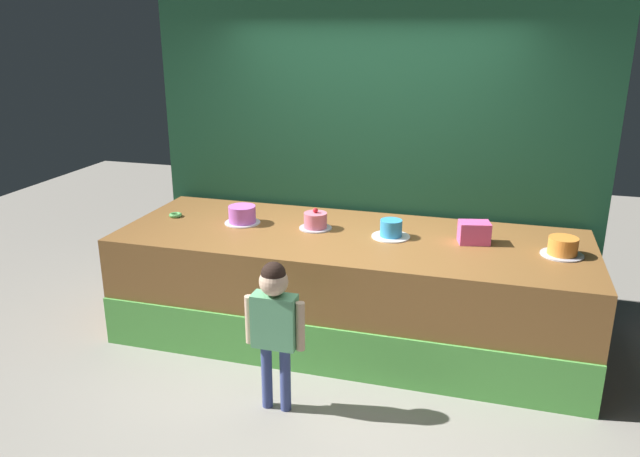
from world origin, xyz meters
TOP-DOWN VIEW (x-y plane):
  - ground_plane at (0.00, 0.00)m, footprint 12.00×12.00m
  - stage_platform at (0.00, 0.66)m, footprint 3.67×1.34m
  - curtain_backdrop at (0.00, 1.42)m, footprint 3.91×0.08m
  - child_figure at (-0.22, -0.47)m, footprint 0.40×0.19m
  - pink_box at (0.94, 0.75)m, footprint 0.26×0.21m
  - donut at (-1.56, 0.71)m, footprint 0.11×0.11m
  - cake_far_left at (-0.94, 0.71)m, footprint 0.29×0.29m
  - cake_center_left at (-0.31, 0.74)m, footprint 0.26×0.26m
  - cake_center_right at (0.31, 0.70)m, footprint 0.30×0.30m
  - cake_far_right at (1.56, 0.65)m, footprint 0.30×0.30m

SIDE VIEW (x-z plane):
  - ground_plane at x=0.00m, z-range 0.00..0.00m
  - stage_platform at x=0.00m, z-range 0.00..0.87m
  - child_figure at x=-0.22m, z-range 0.15..1.20m
  - donut at x=-1.56m, z-range 0.87..0.90m
  - cake_center_right at x=0.31m, z-range 0.86..1.00m
  - cake_far_right at x=1.56m, z-range 0.87..1.00m
  - cake_center_left at x=-0.31m, z-range 0.85..1.02m
  - cake_far_left at x=-0.94m, z-range 0.87..1.02m
  - pink_box at x=0.94m, z-range 0.87..1.04m
  - curtain_backdrop at x=0.00m, z-range 0.00..3.07m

